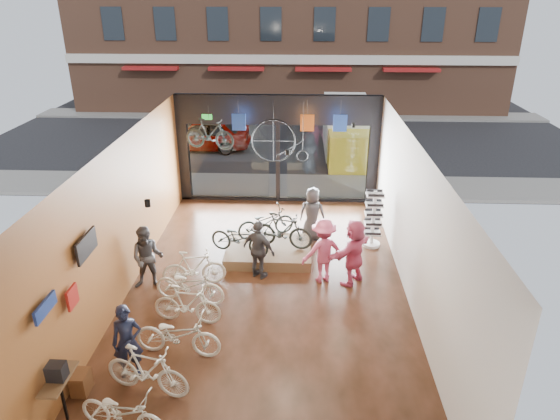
# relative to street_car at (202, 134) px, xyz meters

# --- Properties ---
(ground_plane) EXTENTS (7.00, 12.00, 0.04)m
(ground_plane) POSITION_rel_street_car_xyz_m (3.86, -12.00, -0.79)
(ground_plane) COLOR black
(ground_plane) RESTS_ON ground
(ceiling) EXTENTS (7.00, 12.00, 0.04)m
(ceiling) POSITION_rel_street_car_xyz_m (3.86, -12.00, 3.05)
(ceiling) COLOR black
(ceiling) RESTS_ON ground
(wall_left) EXTENTS (0.04, 12.00, 3.80)m
(wall_left) POSITION_rel_street_car_xyz_m (0.34, -12.00, 1.13)
(wall_left) COLOR #A3622B
(wall_left) RESTS_ON ground
(wall_right) EXTENTS (0.04, 12.00, 3.80)m
(wall_right) POSITION_rel_street_car_xyz_m (7.38, -12.00, 1.13)
(wall_right) COLOR beige
(wall_right) RESTS_ON ground
(storefront) EXTENTS (7.00, 0.26, 3.80)m
(storefront) POSITION_rel_street_car_xyz_m (3.86, -6.00, 1.13)
(storefront) COLOR black
(storefront) RESTS_ON ground
(exit_sign) EXTENTS (0.35, 0.06, 0.18)m
(exit_sign) POSITION_rel_street_car_xyz_m (1.46, -6.12, 2.28)
(exit_sign) COLOR #198C26
(exit_sign) RESTS_ON storefront
(street_road) EXTENTS (30.00, 18.00, 0.02)m
(street_road) POSITION_rel_street_car_xyz_m (3.86, 3.00, -0.78)
(street_road) COLOR black
(street_road) RESTS_ON ground
(sidewalk_near) EXTENTS (30.00, 2.40, 0.12)m
(sidewalk_near) POSITION_rel_street_car_xyz_m (3.86, -4.80, -0.71)
(sidewalk_near) COLOR slate
(sidewalk_near) RESTS_ON ground
(sidewalk_far) EXTENTS (30.00, 2.00, 0.12)m
(sidewalk_far) POSITION_rel_street_car_xyz_m (3.86, 7.00, -0.71)
(sidewalk_far) COLOR slate
(sidewalk_far) RESTS_ON ground
(street_car) EXTENTS (4.50, 1.81, 1.53)m
(street_car) POSITION_rel_street_car_xyz_m (0.00, 0.00, 0.00)
(street_car) COLOR gray
(street_car) RESTS_ON street_road
(box_truck) EXTENTS (2.01, 6.03, 2.38)m
(box_truck) POSITION_rel_street_car_xyz_m (6.76, -1.00, 0.42)
(box_truck) COLOR silver
(box_truck) RESTS_ON street_road
(floor_bike_0) EXTENTS (1.73, 0.96, 0.86)m
(floor_bike_0) POSITION_rel_street_car_xyz_m (1.70, -16.47, -0.34)
(floor_bike_0) COLOR beige
(floor_bike_0) RESTS_ON ground_plane
(floor_bike_1) EXTENTS (1.77, 0.88, 1.03)m
(floor_bike_1) POSITION_rel_street_car_xyz_m (1.86, -15.55, -0.25)
(floor_bike_1) COLOR beige
(floor_bike_1) RESTS_ON ground_plane
(floor_bike_2) EXTENTS (1.89, 0.83, 0.96)m
(floor_bike_2) POSITION_rel_street_car_xyz_m (2.18, -14.44, -0.29)
(floor_bike_2) COLOR beige
(floor_bike_2) RESTS_ON ground_plane
(floor_bike_3) EXTENTS (1.63, 0.64, 0.95)m
(floor_bike_3) POSITION_rel_street_car_xyz_m (2.14, -13.35, -0.29)
(floor_bike_3) COLOR beige
(floor_bike_3) RESTS_ON ground_plane
(floor_bike_4) EXTENTS (1.85, 0.95, 0.93)m
(floor_bike_4) POSITION_rel_street_car_xyz_m (2.02, -12.53, -0.30)
(floor_bike_4) COLOR beige
(floor_bike_4) RESTS_ON ground_plane
(floor_bike_5) EXTENTS (1.68, 0.72, 0.98)m
(floor_bike_5) POSITION_rel_street_car_xyz_m (1.98, -11.76, -0.28)
(floor_bike_5) COLOR beige
(floor_bike_5) RESTS_ON ground_plane
(display_platform) EXTENTS (2.40, 1.80, 0.30)m
(display_platform) POSITION_rel_street_car_xyz_m (3.79, -10.19, -0.62)
(display_platform) COLOR brown
(display_platform) RESTS_ON ground_plane
(display_bike_left) EXTENTS (1.84, 1.14, 0.91)m
(display_bike_left) POSITION_rel_street_car_xyz_m (3.02, -10.57, -0.01)
(display_bike_left) COLOR black
(display_bike_left) RESTS_ON display_platform
(display_bike_mid) EXTENTS (1.79, 0.87, 1.04)m
(display_bike_mid) POSITION_rel_street_car_xyz_m (4.18, -10.18, 0.05)
(display_bike_mid) COLOR black
(display_bike_mid) RESTS_ON display_platform
(display_bike_right) EXTENTS (1.83, 1.27, 0.91)m
(display_bike_right) POSITION_rel_street_car_xyz_m (3.67, -9.51, -0.01)
(display_bike_right) COLOR black
(display_bike_right) RESTS_ON display_platform
(customer_0) EXTENTS (0.66, 0.52, 1.59)m
(customer_0) POSITION_rel_street_car_xyz_m (1.37, -15.09, 0.03)
(customer_0) COLOR #161C33
(customer_0) RESTS_ON ground_plane
(customer_1) EXTENTS (0.87, 0.71, 1.69)m
(customer_1) POSITION_rel_street_car_xyz_m (0.86, -11.92, 0.08)
(customer_1) COLOR #3F3F44
(customer_1) RESTS_ON ground_plane
(customer_2) EXTENTS (1.03, 0.83, 1.63)m
(customer_2) POSITION_rel_street_car_xyz_m (3.62, -11.33, 0.05)
(customer_2) COLOR #3F3F44
(customer_2) RESTS_ON ground_plane
(customer_3) EXTENTS (1.29, 1.01, 1.76)m
(customer_3) POSITION_rel_street_car_xyz_m (5.28, -11.42, 0.11)
(customer_3) COLOR #CC4C72
(customer_3) RESTS_ON ground_plane
(customer_4) EXTENTS (0.91, 0.70, 1.65)m
(customer_4) POSITION_rel_street_car_xyz_m (5.04, -9.03, 0.06)
(customer_4) COLOR #3F3F44
(customer_4) RESTS_ON ground_plane
(customer_5) EXTENTS (1.47, 1.60, 1.78)m
(customer_5) POSITION_rel_street_car_xyz_m (6.05, -11.47, 0.12)
(customer_5) COLOR #CC4C72
(customer_5) RESTS_ON ground_plane
(sunglasses_rack) EXTENTS (0.53, 0.44, 1.75)m
(sunglasses_rack) POSITION_rel_street_car_xyz_m (6.81, -9.41, 0.11)
(sunglasses_rack) COLOR white
(sunglasses_rack) RESTS_ON ground_plane
(wall_merch) EXTENTS (0.40, 2.40, 2.60)m
(wall_merch) POSITION_rel_street_car_xyz_m (0.48, -15.50, 0.53)
(wall_merch) COLOR navy
(wall_merch) RESTS_ON wall_left
(penny_farthing) EXTENTS (1.78, 0.06, 1.43)m
(penny_farthing) POSITION_rel_street_car_xyz_m (4.07, -7.21, 1.73)
(penny_farthing) COLOR black
(penny_farthing) RESTS_ON ceiling
(hung_bike) EXTENTS (1.64, 0.79, 0.95)m
(hung_bike) POSITION_rel_street_car_xyz_m (1.84, -7.80, 2.16)
(hung_bike) COLOR black
(hung_bike) RESTS_ON ceiling
(jersey_left) EXTENTS (0.45, 0.03, 0.55)m
(jersey_left) POSITION_rel_street_car_xyz_m (2.62, -6.80, 2.28)
(jersey_left) COLOR #1E3F99
(jersey_left) RESTS_ON ceiling
(jersey_mid) EXTENTS (0.45, 0.03, 0.55)m
(jersey_mid) POSITION_rel_street_car_xyz_m (4.85, -6.80, 2.28)
(jersey_mid) COLOR #CC5919
(jersey_mid) RESTS_ON ceiling
(jersey_right) EXTENTS (0.45, 0.03, 0.55)m
(jersey_right) POSITION_rel_street_car_xyz_m (5.91, -6.80, 2.28)
(jersey_right) COLOR #1E3F99
(jersey_right) RESTS_ON ceiling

